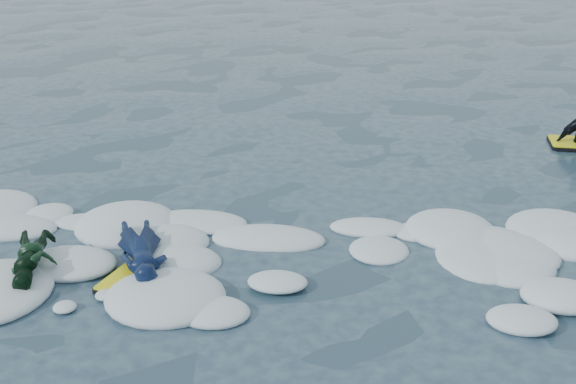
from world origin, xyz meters
name	(u,v)px	position (x,y,z in m)	size (l,w,h in m)	color
ground	(264,297)	(0.00, 0.00, 0.00)	(120.00, 120.00, 0.00)	#192D3D
foam_band	(274,251)	(0.00, 1.03, 0.00)	(12.00, 3.10, 0.30)	white
prone_woman_unit	(141,254)	(-1.44, 0.49, 0.19)	(0.98, 1.53, 0.36)	black
prone_child_unit	(33,262)	(-2.55, 0.16, 0.21)	(0.72, 1.17, 0.41)	black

